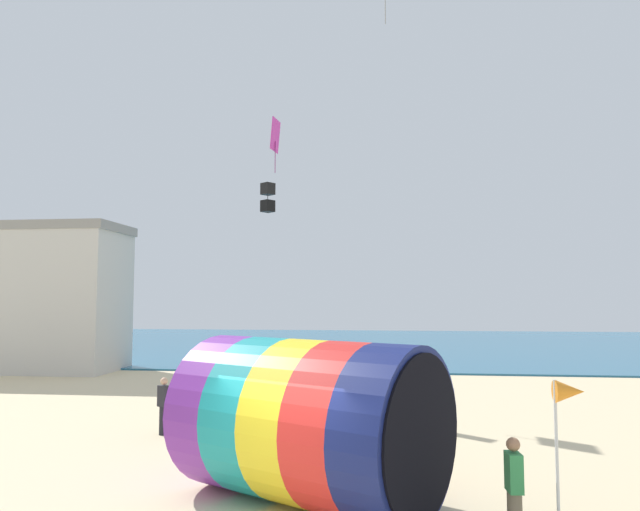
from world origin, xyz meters
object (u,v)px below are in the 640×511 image
at_px(kite_handler, 514,489).
at_px(kite_magenta_diamond, 275,136).
at_px(bystander_near_water, 164,405).
at_px(kite_black_box, 268,198).
at_px(beach_flag, 568,399).
at_px(giant_inflatable_tube, 310,421).

height_order(kite_handler, kite_magenta_diamond, kite_magenta_diamond).
bearing_deg(bystander_near_water, kite_black_box, 72.33).
bearing_deg(kite_black_box, beach_flag, -59.56).
distance_m(kite_black_box, bystander_near_water, 9.40).
relative_size(kite_handler, beach_flag, 0.63).
bearing_deg(bystander_near_water, kite_handler, -37.42).
distance_m(giant_inflatable_tube, kite_handler, 3.91).
bearing_deg(beach_flag, kite_handler, 154.56).
relative_size(giant_inflatable_tube, kite_magenta_diamond, 2.50).
height_order(kite_handler, beach_flag, beach_flag).
distance_m(giant_inflatable_tube, kite_magenta_diamond, 15.50).
bearing_deg(beach_flag, kite_black_box, 120.44).
height_order(giant_inflatable_tube, kite_black_box, kite_black_box).
relative_size(kite_black_box, bystander_near_water, 0.75).
distance_m(bystander_near_water, beach_flag, 11.70).
xyz_separation_m(kite_handler, kite_magenta_diamond, (-6.63, 13.50, 9.99)).
distance_m(kite_handler, kite_magenta_diamond, 18.05).
bearing_deg(beach_flag, bystander_near_water, 143.47).
xyz_separation_m(giant_inflatable_tube, kite_handler, (3.55, -1.47, -0.71)).
height_order(giant_inflatable_tube, kite_handler, giant_inflatable_tube).
relative_size(kite_handler, kite_magenta_diamond, 0.74).
bearing_deg(kite_magenta_diamond, giant_inflatable_tube, -75.66).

